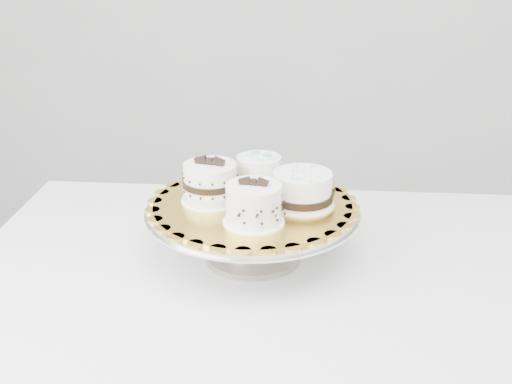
# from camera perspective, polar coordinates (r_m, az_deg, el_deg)

# --- Properties ---
(table) EXTENTS (1.18, 0.79, 0.75)m
(table) POSITION_cam_1_polar(r_m,az_deg,el_deg) (1.27, 1.40, -9.86)
(table) COLOR silver
(table) RESTS_ON floor
(cake_stand) EXTENTS (0.41, 0.41, 0.11)m
(cake_stand) POSITION_cam_1_polar(r_m,az_deg,el_deg) (1.23, -0.31, -2.71)
(cake_stand) COLOR gray
(cake_stand) RESTS_ON table
(cake_board) EXTENTS (0.46, 0.46, 0.01)m
(cake_board) POSITION_cam_1_polar(r_m,az_deg,el_deg) (1.21, -0.31, -1.12)
(cake_board) COLOR gold
(cake_board) RESTS_ON cake_stand
(cake_swirl) EXTENTS (0.11, 0.11, 0.09)m
(cake_swirl) POSITION_cam_1_polar(r_m,az_deg,el_deg) (1.12, -0.21, -1.15)
(cake_swirl) COLOR white
(cake_swirl) RESTS_ON cake_board
(cake_banded) EXTENTS (0.12, 0.12, 0.09)m
(cake_banded) POSITION_cam_1_polar(r_m,az_deg,el_deg) (1.21, -4.07, 0.71)
(cake_banded) COLOR white
(cake_banded) RESTS_ON cake_board
(cake_dots) EXTENTS (0.11, 0.11, 0.07)m
(cake_dots) POSITION_cam_1_polar(r_m,az_deg,el_deg) (1.27, 0.24, 1.76)
(cake_dots) COLOR white
(cake_dots) RESTS_ON cake_board
(cake_ribbon) EXTENTS (0.13, 0.13, 0.07)m
(cake_ribbon) POSITION_cam_1_polar(r_m,az_deg,el_deg) (1.20, 4.20, 0.20)
(cake_ribbon) COLOR white
(cake_ribbon) RESTS_ON cake_board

